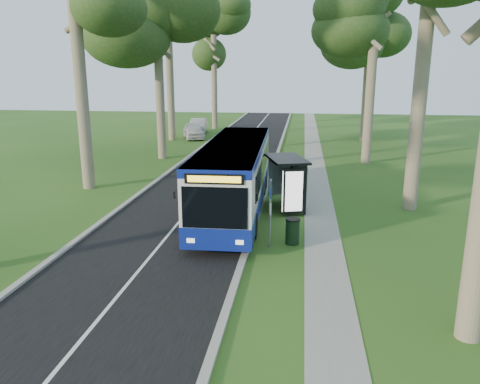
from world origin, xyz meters
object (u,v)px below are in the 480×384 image
object	(u,v)px
bus	(235,176)
bus_shelter	(289,175)
bus_stop_sign	(270,206)
car_white	(194,131)
litter_bin	(292,231)
car_silver	(198,126)

from	to	relation	value
bus	bus_shelter	distance (m)	2.65
bus_stop_sign	bus_shelter	size ratio (longest dim) A/B	0.82
bus_stop_sign	car_white	xyz separation A→B (m)	(-9.93, 29.46, -0.90)
bus_stop_sign	litter_bin	world-z (taller)	bus_stop_sign
bus	litter_bin	world-z (taller)	bus
bus	litter_bin	distance (m)	5.34
bus	bus_shelter	xyz separation A→B (m)	(2.63, 0.35, 0.07)
bus_shelter	car_silver	xyz separation A→B (m)	(-10.85, 28.22, -1.03)
litter_bin	bus	bearing A→B (deg)	124.62
car_silver	bus_stop_sign	bearing A→B (deg)	-78.79
bus	car_white	bearing A→B (deg)	106.01
bus_stop_sign	car_white	distance (m)	31.10
car_silver	bus	bearing A→B (deg)	-79.90
bus_shelter	bus	bearing A→B (deg)	170.64
bus	litter_bin	size ratio (longest dim) A/B	12.17
bus_stop_sign	car_silver	size ratio (longest dim) A/B	0.56
bus	bus_shelter	size ratio (longest dim) A/B	3.83
bus_stop_sign	litter_bin	distance (m)	1.54
bus_stop_sign	bus_shelter	world-z (taller)	bus_stop_sign
bus_shelter	bus_stop_sign	bearing A→B (deg)	-113.05
bus_stop_sign	car_silver	world-z (taller)	bus_stop_sign
car_white	car_silver	bearing A→B (deg)	76.09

